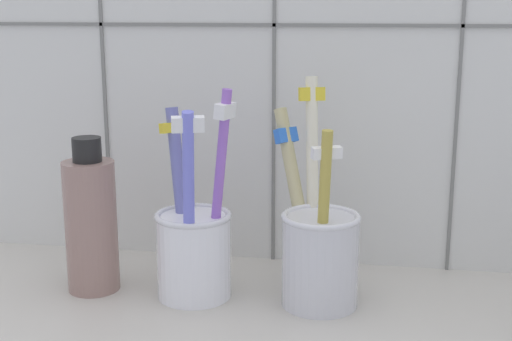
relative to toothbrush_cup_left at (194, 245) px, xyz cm
name	(u,v)px	position (x,y,z in cm)	size (l,w,h in cm)	color
counter_slab	(253,318)	(5.13, -1.33, -5.43)	(64.00, 22.00, 2.00)	#BCB7AD
tile_wall_back	(276,39)	(5.13, 10.67, 16.07)	(64.00, 2.20, 45.00)	silver
toothbrush_cup_left	(194,245)	(0.00, 0.00, 0.00)	(6.69, 7.95, 17.27)	white
toothbrush_cup_right	(318,248)	(10.10, 0.38, 0.20)	(7.83, 8.70, 17.92)	silver
soap_bottle	(91,222)	(-8.79, 0.03, 1.44)	(4.31, 4.31, 13.05)	gray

